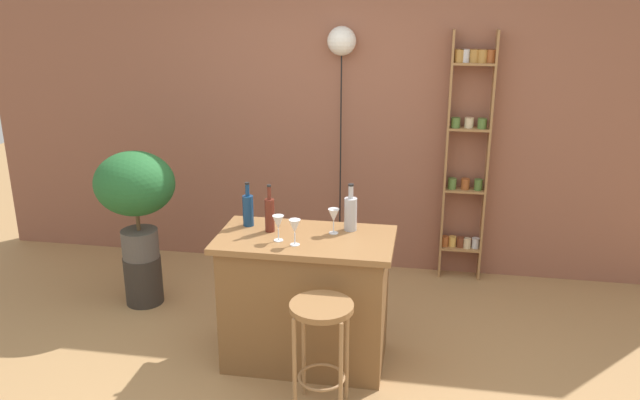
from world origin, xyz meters
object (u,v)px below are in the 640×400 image
at_px(plant_stool, 144,280).
at_px(potted_plant, 135,190).
at_px(bottle_wine_red, 351,213).
at_px(pendant_globe_light, 342,44).
at_px(spice_shelf, 467,153).
at_px(bottle_sauce_amber, 270,214).
at_px(wine_glass_center, 295,227).
at_px(wine_glass_left, 334,216).
at_px(wine_glass_right, 278,223).
at_px(bar_stool, 321,331).
at_px(bottle_olive_oil, 248,209).

distance_m(plant_stool, potted_plant, 0.74).
height_order(bottle_wine_red, pendant_globe_light, pendant_globe_light).
bearing_deg(spice_shelf, bottle_wine_red, -120.11).
distance_m(bottle_wine_red, pendant_globe_light, 1.69).
height_order(bottle_sauce_amber, pendant_globe_light, pendant_globe_light).
relative_size(potted_plant, pendant_globe_light, 0.40).
height_order(plant_stool, potted_plant, potted_plant).
bearing_deg(bottle_sauce_amber, wine_glass_center, -44.18).
xyz_separation_m(plant_stool, bottle_sauce_amber, (1.17, -0.53, 0.81)).
height_order(plant_stool, wine_glass_left, wine_glass_left).
height_order(plant_stool, bottle_sauce_amber, bottle_sauce_amber).
bearing_deg(pendant_globe_light, bottle_wine_red, -79.08).
bearing_deg(bottle_wine_red, spice_shelf, 59.89).
height_order(spice_shelf, bottle_sauce_amber, spice_shelf).
distance_m(potted_plant, wine_glass_right, 1.44).
bearing_deg(wine_glass_right, potted_plant, 151.83).
bearing_deg(wine_glass_left, bottle_sauce_amber, -175.22).
relative_size(plant_stool, bottle_wine_red, 1.24).
relative_size(bar_stool, potted_plant, 0.83).
height_order(bar_stool, bottle_wine_red, bottle_wine_red).
xyz_separation_m(bottle_sauce_amber, wine_glass_left, (0.41, 0.03, -0.00)).
xyz_separation_m(bar_stool, wine_glass_left, (-0.03, 0.62, 0.47)).
xyz_separation_m(bottle_olive_oil, wine_glass_left, (0.57, -0.04, 0.01)).
xyz_separation_m(potted_plant, bottle_sauce_amber, (1.17, -0.53, 0.06)).
height_order(plant_stool, wine_glass_right, wine_glass_right).
xyz_separation_m(bottle_wine_red, pendant_globe_light, (-0.26, 1.37, 0.95)).
relative_size(bar_stool, wine_glass_center, 4.24).
bearing_deg(bottle_sauce_amber, potted_plant, 155.74).
xyz_separation_m(bottle_wine_red, bottle_olive_oil, (-0.67, -0.03, -0.01)).
relative_size(bottle_sauce_amber, wine_glass_right, 1.91).
xyz_separation_m(wine_glass_center, wine_glass_right, (-0.12, 0.05, 0.00)).
bearing_deg(potted_plant, plant_stool, 0.00).
bearing_deg(wine_glass_right, plant_stool, 151.83).
bearing_deg(bar_stool, wine_glass_left, 92.72).
relative_size(bottle_olive_oil, wine_glass_left, 1.80).
height_order(wine_glass_center, wine_glass_right, same).
xyz_separation_m(potted_plant, bottle_wine_red, (1.68, -0.42, 0.06)).
xyz_separation_m(bottle_wine_red, wine_glass_right, (-0.42, -0.26, -0.00)).
relative_size(bar_stool, wine_glass_right, 4.24).
xyz_separation_m(wine_glass_left, pendant_globe_light, (-0.17, 1.45, 0.95)).
distance_m(spice_shelf, bottle_olive_oil, 2.01).
height_order(bottle_olive_oil, wine_glass_center, bottle_olive_oil).
distance_m(bar_stool, plant_stool, 1.99).
bearing_deg(bottle_sauce_amber, bottle_wine_red, 12.46).
relative_size(bar_stool, wine_glass_left, 4.24).
relative_size(bar_stool, bottle_sauce_amber, 2.22).
bearing_deg(bar_stool, wine_glass_right, 128.50).
relative_size(plant_stool, bottle_sauce_amber, 1.23).
distance_m(potted_plant, wine_glass_left, 1.66).
distance_m(bottle_wine_red, bottle_olive_oil, 0.67).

